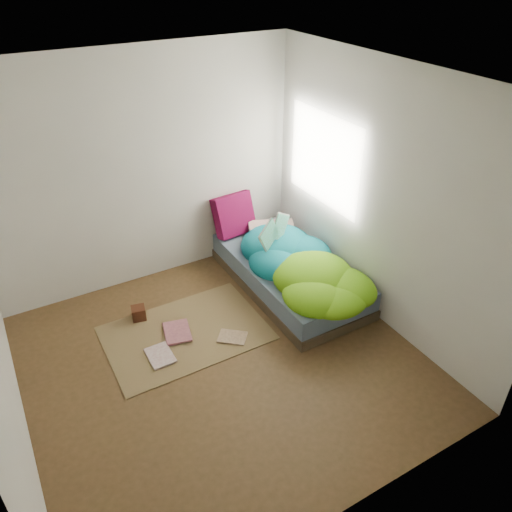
{
  "coord_description": "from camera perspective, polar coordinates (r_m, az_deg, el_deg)",
  "views": [
    {
      "loc": [
        -1.46,
        -3.18,
        3.43
      ],
      "look_at": [
        0.8,
        0.75,
        0.53
      ],
      "focal_mm": 35.0,
      "sensor_mm": 36.0,
      "label": 1
    }
  ],
  "objects": [
    {
      "name": "room_walls",
      "position": [
        3.95,
        -4.53,
        5.28
      ],
      "size": [
        3.54,
        3.54,
        2.62
      ],
      "color": "silver",
      "rests_on": "ground"
    },
    {
      "name": "pillow_floral",
      "position": [
        6.09,
        1.82,
        2.78
      ],
      "size": [
        0.64,
        0.53,
        0.12
      ],
      "primitive_type": "cube",
      "rotation": [
        0.0,
        0.0,
        -0.41
      ],
      "color": "beige",
      "rests_on": "bed"
    },
    {
      "name": "bed",
      "position": [
        5.75,
        3.79,
        -2.07
      ],
      "size": [
        1.0,
        2.0,
        0.34
      ],
      "color": "#362A1D",
      "rests_on": "ground"
    },
    {
      "name": "ground",
      "position": [
        4.9,
        -3.81,
        -11.94
      ],
      "size": [
        3.5,
        3.5,
        0.0
      ],
      "primitive_type": "cube",
      "color": "#49351C",
      "rests_on": "ground"
    },
    {
      "name": "wooden_box",
      "position": [
        5.45,
        -13.27,
        -6.36
      ],
      "size": [
        0.17,
        0.17,
        0.14
      ],
      "primitive_type": "cube",
      "rotation": [
        0.0,
        0.0,
        -0.22
      ],
      "color": "#3A170D",
      "rests_on": "rug"
    },
    {
      "name": "floor_book_b",
      "position": [
        5.21,
        -10.43,
        -8.83
      ],
      "size": [
        0.33,
        0.4,
        0.03
      ],
      "primitive_type": "imported",
      "rotation": [
        0.0,
        0.0,
        -0.24
      ],
      "color": "#B4686E",
      "rests_on": "rug"
    },
    {
      "name": "duvet",
      "position": [
        5.41,
        5.19,
        -0.24
      ],
      "size": [
        0.96,
        1.84,
        0.34
      ],
      "primitive_type": null,
      "color": "#076B6C",
      "rests_on": "bed"
    },
    {
      "name": "floor_book_c",
      "position": [
        5.04,
        -2.98,
        -10.02
      ],
      "size": [
        0.34,
        0.34,
        0.02
      ],
      "primitive_type": "imported",
      "rotation": [
        0.0,
        0.0,
        0.86
      ],
      "color": "tan",
      "rests_on": "rug"
    },
    {
      "name": "pillow_magenta",
      "position": [
        6.09,
        -2.56,
        4.75
      ],
      "size": [
        0.51,
        0.22,
        0.5
      ],
      "primitive_type": "cube",
      "rotation": [
        0.0,
        0.0,
        0.13
      ],
      "color": "#54052D",
      "rests_on": "bed"
    },
    {
      "name": "floor_book_a",
      "position": [
        4.98,
        -12.16,
        -11.53
      ],
      "size": [
        0.23,
        0.32,
        0.02
      ],
      "primitive_type": "imported",
      "rotation": [
        0.0,
        0.0,
        -0.0
      ],
      "color": "silver",
      "rests_on": "rug"
    },
    {
      "name": "open_book",
      "position": [
        5.42,
        2.22,
        3.81
      ],
      "size": [
        0.47,
        0.29,
        0.28
      ],
      "primitive_type": null,
      "rotation": [
        0.0,
        0.0,
        0.43
      ],
      "color": "#2F842B",
      "rests_on": "duvet"
    },
    {
      "name": "rug",
      "position": [
        5.23,
        -8.04,
        -8.71
      ],
      "size": [
        1.6,
        1.1,
        0.01
      ],
      "primitive_type": "cube",
      "color": "brown",
      "rests_on": "ground"
    }
  ]
}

